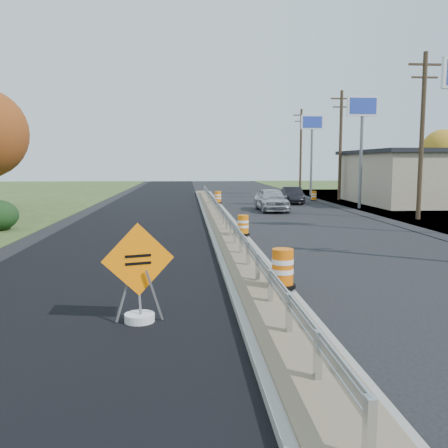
{
  "coord_description": "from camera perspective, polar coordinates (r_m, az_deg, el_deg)",
  "views": [
    {
      "loc": [
        -1.84,
        -18.66,
        3.28
      ],
      "look_at": [
        -0.5,
        -1.04,
        1.1
      ],
      "focal_mm": 40.0,
      "sensor_mm": 36.0,
      "label": 1
    }
  ],
  "objects": [
    {
      "name": "milled_overlay",
      "position": [
        28.96,
        -9.39,
        0.45
      ],
      "size": [
        7.2,
        120.0,
        0.01
      ],
      "primitive_type": "cube",
      "color": "black",
      "rests_on": "ground"
    },
    {
      "name": "pylon_sign_mid",
      "position": [
        36.93,
        15.52,
        11.75
      ],
      "size": [
        2.2,
        0.3,
        7.9
      ],
      "color": "slate",
      "rests_on": "ground"
    },
    {
      "name": "guardrail",
      "position": [
        27.84,
        -0.54,
        1.78
      ],
      "size": [
        0.1,
        46.15,
        0.72
      ],
      "color": "silver",
      "rests_on": "median"
    },
    {
      "name": "tree_far_yellow",
      "position": [
        59.58,
        23.73,
        7.66
      ],
      "size": [
        4.62,
        4.62,
        6.86
      ],
      "color": "#473523",
      "rests_on": "ground"
    },
    {
      "name": "utility_pole_north",
      "position": [
        59.21,
        8.77,
        8.56
      ],
      "size": [
        1.9,
        0.26,
        9.4
      ],
      "color": "#473523",
      "rests_on": "ground"
    },
    {
      "name": "car_dark_mid",
      "position": [
        40.59,
        7.84,
        3.28
      ],
      "size": [
        1.66,
        4.11,
        1.33
      ],
      "primitive_type": "imported",
      "rotation": [
        0.0,
        0.0,
        -0.06
      ],
      "color": "black",
      "rests_on": "ground"
    },
    {
      "name": "caution_sign",
      "position": [
        10.51,
        -9.68,
        -8.26
      ],
      "size": [
        1.44,
        0.63,
        2.07
      ],
      "rotation": [
        0.0,
        0.0,
        0.31
      ],
      "color": "white",
      "rests_on": "ground"
    },
    {
      "name": "barrel_median_near",
      "position": [
        12.33,
        6.71,
        -5.14
      ],
      "size": [
        0.66,
        0.66,
        0.96
      ],
      "color": "black",
      "rests_on": "median"
    },
    {
      "name": "utility_pole_nmid",
      "position": [
        44.73,
        13.17,
        8.98
      ],
      "size": [
        1.9,
        0.26,
        9.4
      ],
      "color": "#473523",
      "rests_on": "ground"
    },
    {
      "name": "ground",
      "position": [
        19.04,
        1.27,
        -2.89
      ],
      "size": [
        140.0,
        140.0,
        0.0
      ],
      "primitive_type": "plane",
      "color": "black",
      "rests_on": "ground"
    },
    {
      "name": "barrel_shoulder_mid",
      "position": [
        43.93,
        10.23,
        3.16
      ],
      "size": [
        0.56,
        0.56,
        0.82
      ],
      "color": "black",
      "rests_on": "ground"
    },
    {
      "name": "barrel_median_mid",
      "position": [
        21.09,
        2.19,
        -0.17
      ],
      "size": [
        0.58,
        0.58,
        0.85
      ],
      "color": "black",
      "rests_on": "median"
    },
    {
      "name": "utility_pole_smid",
      "position": [
        30.75,
        21.69,
        9.63
      ],
      "size": [
        1.9,
        0.26,
        9.4
      ],
      "color": "#473523",
      "rests_on": "ground"
    },
    {
      "name": "car_silver",
      "position": [
        34.04,
        5.45,
        2.81
      ],
      "size": [
        2.0,
        4.67,
        1.57
      ],
      "primitive_type": "imported",
      "rotation": [
        0.0,
        0.0,
        0.03
      ],
      "color": "#BCBCC1",
      "rests_on": "ground"
    },
    {
      "name": "median",
      "position": [
        26.91,
        -0.4,
        0.27
      ],
      "size": [
        1.6,
        55.0,
        0.23
      ],
      "color": "gray",
      "rests_on": "ground"
    },
    {
      "name": "pylon_sign_north",
      "position": [
        50.3,
        10.03,
        10.58
      ],
      "size": [
        2.2,
        0.3,
        7.9
      ],
      "color": "slate",
      "rests_on": "ground"
    },
    {
      "name": "barrel_median_far",
      "position": [
        37.69,
        -0.7,
        3.05
      ],
      "size": [
        0.61,
        0.61,
        0.9
      ],
      "color": "black",
      "rests_on": "median"
    }
  ]
}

